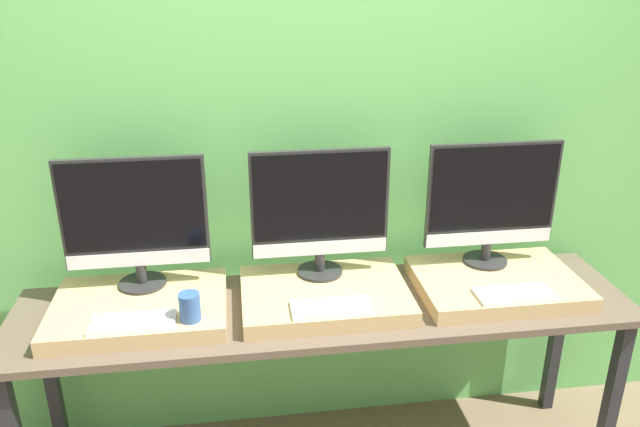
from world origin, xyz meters
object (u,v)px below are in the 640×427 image
keyboard_left (133,322)px  keyboard_right (514,294)px  monitor_left (135,218)px  monitor_center (320,209)px  mug (190,307)px  keyboard_center (331,307)px  monitor_right (492,199)px

keyboard_left → keyboard_right: size_ratio=1.00×
monitor_left → monitor_center: same height
keyboard_left → monitor_center: size_ratio=0.54×
mug → monitor_center: size_ratio=0.19×
monitor_left → monitor_center: size_ratio=1.00×
monitor_center → keyboard_center: monitor_center is taller
keyboard_center → monitor_left: bearing=157.7°
mug → keyboard_right: (1.19, 0.00, -0.04)m
keyboard_left → keyboard_center: bearing=0.0°
monitor_left → keyboard_left: bearing=-90.0°
monitor_right → mug: bearing=-166.6°
mug → keyboard_right: 1.19m
monitor_left → keyboard_right: monitor_left is taller
monitor_right → keyboard_center: bearing=-157.7°
keyboard_left → keyboard_center: 0.69m
keyboard_center → monitor_center: bearing=90.0°
monitor_right → keyboard_right: size_ratio=1.84×
monitor_left → keyboard_center: 0.80m
monitor_center → keyboard_center: size_ratio=1.84×
keyboard_left → keyboard_center: size_ratio=1.00×
keyboard_center → monitor_right: size_ratio=0.54×
keyboard_center → keyboard_right: size_ratio=1.00×
keyboard_center → monitor_right: (0.69, 0.28, 0.27)m
keyboard_left → monitor_right: size_ratio=0.54×
keyboard_center → monitor_right: 0.80m
mug → keyboard_center: (0.50, 0.00, -0.04)m
keyboard_right → monitor_center: bearing=157.7°
monitor_left → keyboard_right: (1.39, -0.28, -0.27)m
monitor_left → keyboard_left: 0.39m
mug → monitor_center: monitor_center is taller
mug → monitor_right: monitor_right is taller
monitor_center → monitor_right: bearing=0.0°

